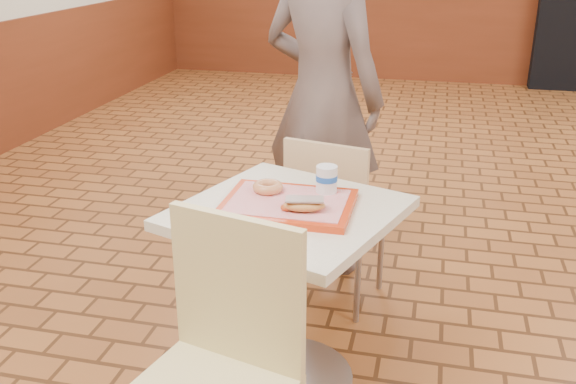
% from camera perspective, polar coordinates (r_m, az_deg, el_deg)
% --- Properties ---
extents(wainscot_band, '(8.00, 10.00, 1.00)m').
position_cam_1_polar(wainscot_band, '(3.15, 23.46, -1.05)').
color(wainscot_band, '#5B2511').
rests_on(wainscot_band, ground).
extents(main_table, '(0.70, 0.70, 0.74)m').
position_cam_1_polar(main_table, '(2.35, -0.00, -6.83)').
color(main_table, beige).
rests_on(main_table, ground).
extents(chair_main_front, '(0.51, 0.51, 0.92)m').
position_cam_1_polar(chair_main_front, '(1.88, -6.25, -14.80)').
color(chair_main_front, '#E7D58B').
rests_on(chair_main_front, ground).
extents(chair_main_back, '(0.45, 0.45, 0.82)m').
position_cam_1_polar(chair_main_back, '(2.89, 4.02, -2.02)').
color(chair_main_back, '#DDBA84').
rests_on(chair_main_back, ground).
extents(customer, '(0.76, 0.63, 1.78)m').
position_cam_1_polar(customer, '(3.18, 3.07, 8.43)').
color(customer, brown).
rests_on(customer, ground).
extents(serving_tray, '(0.45, 0.35, 0.03)m').
position_cam_1_polar(serving_tray, '(2.24, 0.00, -1.10)').
color(serving_tray, red).
rests_on(serving_tray, main_table).
extents(ring_donut, '(0.14, 0.14, 0.03)m').
position_cam_1_polar(ring_donut, '(2.31, -1.81, 0.46)').
color(ring_donut, '#C47A47').
rests_on(ring_donut, serving_tray).
extents(long_john_donut, '(0.16, 0.10, 0.05)m').
position_cam_1_polar(long_john_donut, '(2.15, 1.37, -1.16)').
color(long_john_donut, '#BB7636').
rests_on(long_john_donut, serving_tray).
extents(paper_cup, '(0.08, 0.08, 0.10)m').
position_cam_1_polar(paper_cup, '(2.30, 3.46, 1.19)').
color(paper_cup, silver).
rests_on(paper_cup, serving_tray).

